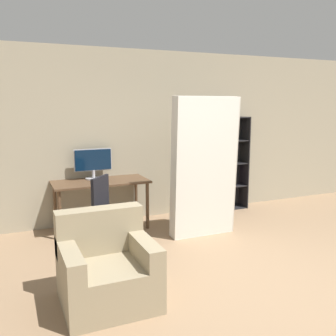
# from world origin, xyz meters

# --- Properties ---
(ground_plane) EXTENTS (16.00, 16.00, 0.00)m
(ground_plane) POSITION_xyz_m (0.00, 0.00, 0.00)
(ground_plane) COLOR #937556
(wall_back) EXTENTS (8.00, 0.06, 2.70)m
(wall_back) POSITION_xyz_m (0.00, 3.08, 1.35)
(wall_back) COLOR tan
(wall_back) RESTS_ON ground
(desk) EXTENTS (1.39, 0.65, 0.73)m
(desk) POSITION_xyz_m (-1.12, 2.72, 0.64)
(desk) COLOR brown
(desk) RESTS_ON ground
(monitor) EXTENTS (0.57, 0.25, 0.46)m
(monitor) POSITION_xyz_m (-1.18, 2.90, 0.99)
(monitor) COLOR #B7B7BC
(monitor) RESTS_ON desk
(office_chair) EXTENTS (0.62, 0.62, 0.95)m
(office_chair) POSITION_xyz_m (-1.19, 1.86, 0.39)
(office_chair) COLOR #4C4C51
(office_chair) RESTS_ON ground
(bookshelf) EXTENTS (0.71, 0.30, 1.64)m
(bookshelf) POSITION_xyz_m (1.12, 2.92, 0.78)
(bookshelf) COLOR black
(bookshelf) RESTS_ON ground
(mattress_near) EXTENTS (0.95, 0.29, 1.97)m
(mattress_near) POSITION_xyz_m (0.16, 1.87, 0.98)
(mattress_near) COLOR silver
(mattress_near) RESTS_ON ground
(armchair) EXTENTS (0.85, 0.80, 0.85)m
(armchair) POSITION_xyz_m (-1.57, 0.64, 0.32)
(armchair) COLOR gray
(armchair) RESTS_ON ground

